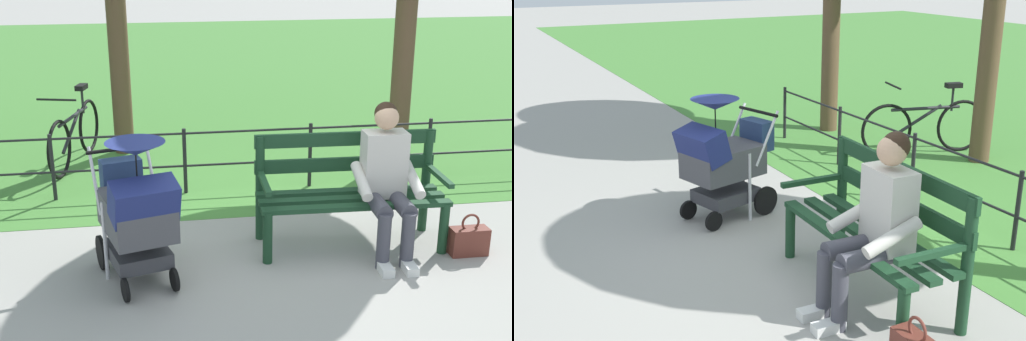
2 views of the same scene
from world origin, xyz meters
TOP-DOWN VIEW (x-y plane):
  - ground_plane at (0.00, 0.00)m, footprint 60.00×60.00m
  - grass_lawn at (0.00, -8.80)m, footprint 40.00×16.00m
  - park_bench at (-0.67, -0.12)m, footprint 1.62×0.65m
  - person_on_bench at (-0.92, 0.11)m, footprint 0.54×0.74m
  - stroller at (1.13, 0.32)m, footprint 0.72×0.98m
  - handbag at (-1.61, 0.29)m, footprint 0.32×0.14m
  - park_fence at (0.00, -1.54)m, footprint 6.69×0.04m
  - bicycle at (1.89, -2.73)m, footprint 0.55×1.62m

SIDE VIEW (x-z plane):
  - ground_plane at x=0.00m, z-range 0.00..0.00m
  - grass_lawn at x=0.00m, z-range 0.00..0.01m
  - handbag at x=-1.61m, z-range -0.06..0.31m
  - bicycle at x=1.89m, z-range -0.08..0.81m
  - park_fence at x=0.00m, z-range 0.07..0.77m
  - park_bench at x=-0.67m, z-range 0.05..1.01m
  - stroller at x=1.13m, z-range 0.02..1.17m
  - person_on_bench at x=-0.92m, z-range 0.04..1.31m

